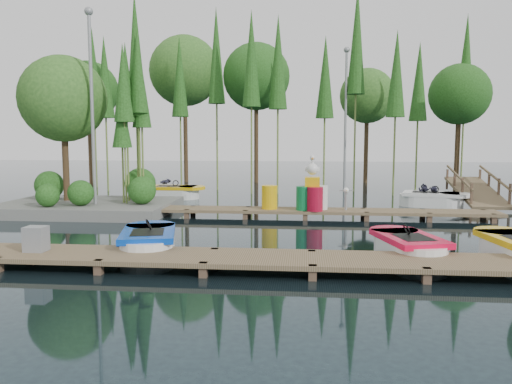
# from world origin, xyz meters

# --- Properties ---
(ground_plane) EXTENTS (90.00, 90.00, 0.00)m
(ground_plane) POSITION_xyz_m (0.00, 0.00, 0.00)
(ground_plane) COLOR #1B2D33
(near_dock) EXTENTS (18.00, 1.50, 0.50)m
(near_dock) POSITION_xyz_m (0.00, -4.50, 0.23)
(near_dock) COLOR brown
(near_dock) RESTS_ON ground
(far_dock) EXTENTS (15.00, 1.20, 0.50)m
(far_dock) POSITION_xyz_m (1.00, 2.50, 0.23)
(far_dock) COLOR brown
(far_dock) RESTS_ON ground
(island) EXTENTS (6.20, 4.20, 6.75)m
(island) POSITION_xyz_m (-6.30, 3.29, 3.18)
(island) COLOR slate
(island) RESTS_ON ground
(tree_screen) EXTENTS (34.42, 18.53, 10.31)m
(tree_screen) POSITION_xyz_m (-2.04, 10.60, 6.12)
(tree_screen) COLOR #44301D
(tree_screen) RESTS_ON ground
(lamp_island) EXTENTS (0.30, 0.30, 7.25)m
(lamp_island) POSITION_xyz_m (-5.50, 2.50, 4.26)
(lamp_island) COLOR gray
(lamp_island) RESTS_ON ground
(lamp_rear) EXTENTS (0.30, 0.30, 7.25)m
(lamp_rear) POSITION_xyz_m (4.00, 11.00, 4.26)
(lamp_rear) COLOR gray
(lamp_rear) RESTS_ON ground
(ramp) EXTENTS (1.50, 3.94, 1.49)m
(ramp) POSITION_xyz_m (9.00, 6.50, 0.59)
(ramp) COLOR brown
(ramp) RESTS_ON ground
(boat_blue) EXTENTS (1.81, 2.90, 0.90)m
(boat_blue) POSITION_xyz_m (-1.71, -3.23, 0.26)
(boat_blue) COLOR white
(boat_blue) RESTS_ON ground
(boat_red) EXTENTS (1.74, 2.74, 0.85)m
(boat_red) POSITION_xyz_m (4.35, -3.10, 0.25)
(boat_red) COLOR white
(boat_red) RESTS_ON ground
(boat_yellow_far) EXTENTS (2.76, 1.28, 1.37)m
(boat_yellow_far) POSITION_xyz_m (-3.96, 7.46, 0.29)
(boat_yellow_far) COLOR white
(boat_yellow_far) RESTS_ON ground
(boat_white_far) EXTENTS (2.98, 1.94, 1.30)m
(boat_white_far) POSITION_xyz_m (7.10, 5.87, 0.29)
(boat_white_far) COLOR white
(boat_white_far) RESTS_ON ground
(utility_cabinet) EXTENTS (0.44, 0.37, 0.54)m
(utility_cabinet) POSITION_xyz_m (-3.81, -4.50, 0.57)
(utility_cabinet) COLOR gray
(utility_cabinet) RESTS_ON near_dock
(yellow_barrel) EXTENTS (0.54, 0.54, 0.82)m
(yellow_barrel) POSITION_xyz_m (0.77, 2.50, 0.71)
(yellow_barrel) COLOR #E3AD0B
(yellow_barrel) RESTS_ON far_dock
(drum_cluster) EXTENTS (1.08, 0.99, 1.87)m
(drum_cluster) POSITION_xyz_m (2.27, 2.35, 0.85)
(drum_cluster) COLOR #0C7136
(drum_cluster) RESTS_ON far_dock
(seagull_post) EXTENTS (0.48, 0.26, 0.77)m
(seagull_post) POSITION_xyz_m (3.40, 2.50, 0.82)
(seagull_post) COLOR gray
(seagull_post) RESTS_ON far_dock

